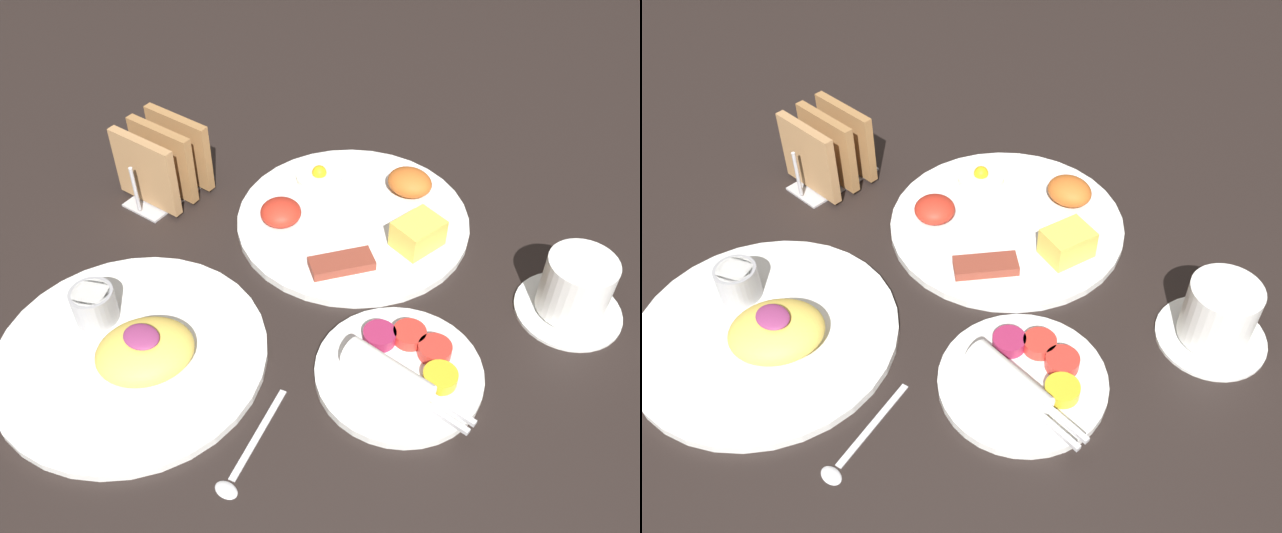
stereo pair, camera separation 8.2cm
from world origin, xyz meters
TOP-DOWN VIEW (x-y plane):
  - ground_plane at (0.00, 0.00)m, footprint 3.00×3.00m
  - plate_breakfast at (0.04, 0.17)m, footprint 0.30×0.30m
  - plate_condiments at (0.21, -0.01)m, footprint 0.18×0.18m
  - plate_foreground at (-0.03, -0.15)m, footprint 0.29×0.29m
  - toast_rack at (-0.20, 0.08)m, footprint 0.10×0.12m
  - coffee_cup at (0.32, 0.18)m, footprint 0.12×0.12m
  - teaspoon at (0.14, -0.18)m, footprint 0.04×0.13m

SIDE VIEW (x-z plane):
  - ground_plane at x=0.00m, z-range 0.00..0.00m
  - teaspoon at x=0.14m, z-range 0.00..0.01m
  - plate_breakfast at x=0.04m, z-range -0.01..0.03m
  - plate_condiments at x=0.21m, z-range -0.01..0.03m
  - plate_foreground at x=-0.03m, z-range -0.01..0.04m
  - coffee_cup at x=0.32m, z-range 0.00..0.08m
  - toast_rack at x=-0.20m, z-range 0.00..0.10m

